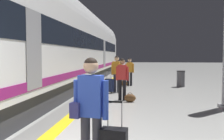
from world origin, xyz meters
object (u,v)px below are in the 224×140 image
at_px(suitcase_mid, 109,85).
at_px(waste_bin, 181,79).
at_px(passenger_far, 130,70).
at_px(high_speed_train, 53,40).
at_px(duffel_bag_far, 124,83).
at_px(passenger_mid, 117,71).
at_px(duffel_bag_near, 130,98).
at_px(traveller_foreground, 90,107).
at_px(passenger_near, 122,76).

height_order(suitcase_mid, waste_bin, suitcase_mid).
height_order(suitcase_mid, passenger_far, passenger_far).
bearing_deg(high_speed_train, duffel_bag_far, 39.36).
height_order(passenger_mid, duffel_bag_far, passenger_mid).
bearing_deg(duffel_bag_near, passenger_far, 92.59).
distance_m(traveller_foreground, passenger_mid, 8.13).
bearing_deg(suitcase_mid, traveller_foreground, -85.04).
xyz_separation_m(passenger_far, waste_bin, (2.87, -0.20, -0.47)).
relative_size(traveller_foreground, passenger_near, 1.05).
bearing_deg(duffel_bag_far, waste_bin, -0.98).
bearing_deg(duffel_bag_near, traveller_foreground, -93.66).
bearing_deg(passenger_near, traveller_foreground, -90.45).
height_order(traveller_foreground, passenger_mid, passenger_mid).
xyz_separation_m(high_speed_train, suitcase_mid, (2.72, -0.09, -2.14)).
relative_size(traveller_foreground, passenger_mid, 0.99).
distance_m(high_speed_train, waste_bin, 7.22).
xyz_separation_m(passenger_mid, duffel_bag_far, (0.18, 2.52, -0.86)).
height_order(traveller_foreground, passenger_far, traveller_foreground).
xyz_separation_m(high_speed_train, passenger_near, (3.46, -1.96, -1.55)).
relative_size(passenger_near, waste_bin, 1.81).
bearing_deg(duffel_bag_far, passenger_far, 24.33).
distance_m(passenger_far, duffel_bag_far, 0.85).
distance_m(traveller_foreground, duffel_bag_far, 10.67).
distance_m(passenger_mid, suitcase_mid, 0.76).
distance_m(passenger_near, passenger_mid, 2.13).
height_order(passenger_near, waste_bin, passenger_near).
bearing_deg(duffel_bag_far, high_speed_train, -140.64).
distance_m(duffel_bag_near, passenger_mid, 2.64).
bearing_deg(waste_bin, traveller_foreground, -105.88).
xyz_separation_m(passenger_mid, passenger_far, (0.50, 2.66, -0.08)).
xyz_separation_m(duffel_bag_near, passenger_mid, (-0.73, 2.38, 0.86)).
bearing_deg(passenger_near, high_speed_train, 150.44).
bearing_deg(passenger_mid, high_speed_train, -177.56).
xyz_separation_m(passenger_mid, waste_bin, (3.38, 2.46, -0.56)).
bearing_deg(suitcase_mid, passenger_near, -68.59).
bearing_deg(suitcase_mid, duffel_bag_near, -64.00).
distance_m(passenger_near, duffel_bag_far, 4.68).
xyz_separation_m(duffel_bag_far, waste_bin, (3.19, -0.05, 0.30)).
distance_m(traveller_foreground, waste_bin, 11.01).
bearing_deg(suitcase_mid, passenger_mid, 34.98).
bearing_deg(passenger_near, passenger_mid, 101.18).
bearing_deg(passenger_near, suitcase_mid, 111.41).
bearing_deg(passenger_mid, suitcase_mid, -145.02).
bearing_deg(duffel_bag_near, high_speed_train, 149.21).
height_order(traveller_foreground, passenger_near, traveller_foreground).
bearing_deg(duffel_bag_near, duffel_bag_far, 96.39).
bearing_deg(passenger_far, suitcase_mid, -105.93).
bearing_deg(duffel_bag_far, duffel_bag_near, -83.61).
xyz_separation_m(traveller_foreground, passenger_far, (0.14, 10.78, -0.07)).
distance_m(high_speed_train, passenger_mid, 3.39).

